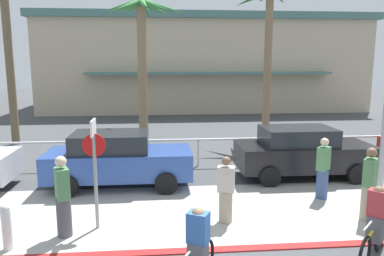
% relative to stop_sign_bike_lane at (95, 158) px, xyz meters
% --- Properties ---
extents(ground_plane, '(80.00, 80.00, 0.00)m').
position_rel_stop_sign_bike_lane_xyz_m(ground_plane, '(2.88, 6.54, -1.68)').
color(ground_plane, '#424447').
extents(sidewalk_strip, '(44.00, 4.00, 0.02)m').
position_rel_stop_sign_bike_lane_xyz_m(sidewalk_strip, '(2.88, 0.74, -1.67)').
color(sidewalk_strip, '#ADAAA0').
rests_on(sidewalk_strip, ground).
extents(curb_paint, '(44.00, 0.24, 0.03)m').
position_rel_stop_sign_bike_lane_xyz_m(curb_paint, '(2.88, -1.26, -1.66)').
color(curb_paint, maroon).
rests_on(curb_paint, ground).
extents(building_backdrop, '(25.18, 11.35, 7.29)m').
position_rel_stop_sign_bike_lane_xyz_m(building_backdrop, '(5.06, 23.50, 1.99)').
color(building_backdrop, '#BCAD8E').
rests_on(building_backdrop, ground).
extents(rail_fence, '(18.83, 0.08, 1.04)m').
position_rel_stop_sign_bike_lane_xyz_m(rail_fence, '(2.88, 5.04, -0.84)').
color(rail_fence, white).
rests_on(rail_fence, ground).
extents(stop_sign_bike_lane, '(0.52, 0.56, 2.56)m').
position_rel_stop_sign_bike_lane_xyz_m(stop_sign_bike_lane, '(0.00, 0.00, 0.00)').
color(stop_sign_bike_lane, gray).
rests_on(stop_sign_bike_lane, ground).
extents(bollard_0, '(0.20, 0.20, 1.00)m').
position_rel_stop_sign_bike_lane_xyz_m(bollard_0, '(-1.67, -0.87, -1.16)').
color(bollard_0, white).
rests_on(bollard_0, ground).
extents(palm_tree_2, '(3.50, 3.30, 8.06)m').
position_rel_stop_sign_bike_lane_xyz_m(palm_tree_2, '(-5.22, 9.52, 4.25)').
color(palm_tree_2, brown).
rests_on(palm_tree_2, ground).
extents(palm_tree_3, '(3.24, 3.46, 6.20)m').
position_rel_stop_sign_bike_lane_xyz_m(palm_tree_3, '(0.85, 6.64, 3.19)').
color(palm_tree_3, '#846B4C').
rests_on(palm_tree_3, ground).
extents(palm_tree_4, '(3.82, 3.33, 7.16)m').
position_rel_stop_sign_bike_lane_xyz_m(palm_tree_4, '(6.58, 9.24, 3.84)').
color(palm_tree_4, '#846B4C').
rests_on(palm_tree_4, ground).
extents(car_blue_1, '(4.40, 2.02, 1.69)m').
position_rel_stop_sign_bike_lane_xyz_m(car_blue_1, '(0.17, 3.03, -0.81)').
color(car_blue_1, '#284793').
rests_on(car_blue_1, ground).
extents(car_black_2, '(4.40, 2.02, 1.69)m').
position_rel_stop_sign_bike_lane_xyz_m(car_black_2, '(6.18, 3.40, -0.81)').
color(car_black_2, black).
rests_on(car_black_2, ground).
extents(cyclist_black_0, '(0.88, 1.65, 1.50)m').
position_rel_stop_sign_bike_lane_xyz_m(cyclist_black_0, '(2.05, -2.61, -0.98)').
color(cyclist_black_0, black).
rests_on(cyclist_black_0, ground).
extents(cyclist_yellow_1, '(1.32, 1.34, 1.50)m').
position_rel_stop_sign_bike_lane_xyz_m(cyclist_yellow_1, '(5.61, -1.84, -0.98)').
color(cyclist_yellow_1, black).
rests_on(cyclist_yellow_1, ground).
extents(pedestrian_0, '(0.45, 0.39, 1.64)m').
position_rel_stop_sign_bike_lane_xyz_m(pedestrian_0, '(3.01, 0.06, -0.92)').
color(pedestrian_0, gray).
rests_on(pedestrian_0, ground).
extents(pedestrian_1, '(0.47, 0.47, 1.75)m').
position_rel_stop_sign_bike_lane_xyz_m(pedestrian_1, '(6.00, 1.41, -0.86)').
color(pedestrian_1, '#384C7A').
rests_on(pedestrian_1, ground).
extents(pedestrian_2, '(0.42, 0.47, 1.84)m').
position_rel_stop_sign_bike_lane_xyz_m(pedestrian_2, '(-0.65, -0.35, -0.82)').
color(pedestrian_2, '#4C4C51').
rests_on(pedestrian_2, ground).
extents(pedestrian_3, '(0.46, 0.47, 1.82)m').
position_rel_stop_sign_bike_lane_xyz_m(pedestrian_3, '(6.46, -0.12, -0.82)').
color(pedestrian_3, gray).
rests_on(pedestrian_3, ground).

